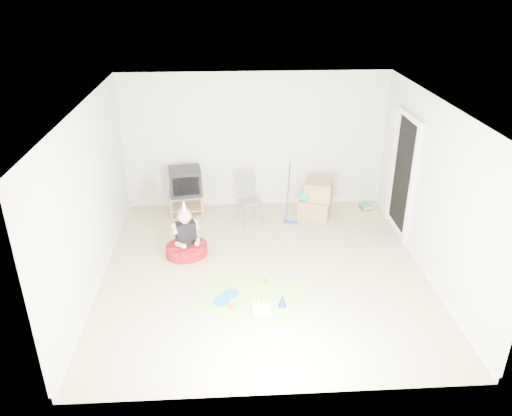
{
  "coord_description": "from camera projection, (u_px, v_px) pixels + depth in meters",
  "views": [
    {
      "loc": [
        -0.51,
        -6.55,
        4.25
      ],
      "look_at": [
        -0.1,
        0.4,
        0.9
      ],
      "focal_mm": 35.0,
      "sensor_mm": 36.0,
      "label": 1
    }
  ],
  "objects": [
    {
      "name": "seated_woman",
      "position": [
        186.0,
        243.0,
        8.11
      ],
      "size": [
        0.88,
        0.88,
        0.99
      ],
      "color": "maroon",
      "rests_on": "ground"
    },
    {
      "name": "blue_party_hat",
      "position": [
        282.0,
        300.0,
        6.91
      ],
      "size": [
        0.13,
        0.13,
        0.18
      ],
      "primitive_type": "cone",
      "rotation": [
        0.0,
        0.0,
        0.06
      ],
      "color": "#183DA9",
      "rests_on": "party_mat"
    },
    {
      "name": "folding_chair",
      "position": [
        250.0,
        201.0,
        9.13
      ],
      "size": [
        0.49,
        0.48,
        0.85
      ],
      "color": "gray",
      "rests_on": "ground"
    },
    {
      "name": "orange_cup_near",
      "position": [
        266.0,
        281.0,
        7.43
      ],
      "size": [
        0.08,
        0.08,
        0.07
      ],
      "primitive_type": "cylinder",
      "rotation": [
        0.0,
        0.0,
        -0.22
      ],
      "color": "orange",
      "rests_on": "party_mat"
    },
    {
      "name": "tv_stand",
      "position": [
        187.0,
        202.0,
        9.5
      ],
      "size": [
        0.67,
        0.44,
        0.4
      ],
      "color": "#966E43",
      "rests_on": "ground"
    },
    {
      "name": "birthday_cake",
      "position": [
        261.0,
        310.0,
        6.81
      ],
      "size": [
        0.26,
        0.21,
        0.13
      ],
      "color": "white",
      "rests_on": "party_mat"
    },
    {
      "name": "ground",
      "position": [
        264.0,
        271.0,
        7.77
      ],
      "size": [
        5.0,
        5.0,
        0.0
      ],
      "primitive_type": "plane",
      "color": "tan",
      "rests_on": "ground"
    },
    {
      "name": "doorway_recess",
      "position": [
        403.0,
        177.0,
        8.53
      ],
      "size": [
        0.02,
        0.9,
        2.05
      ],
      "primitive_type": "cube",
      "color": "black",
      "rests_on": "ground"
    },
    {
      "name": "blue_plate_near",
      "position": [
        231.0,
        293.0,
        7.21
      ],
      "size": [
        0.25,
        0.25,
        0.01
      ],
      "primitive_type": "cylinder",
      "rotation": [
        0.0,
        0.0,
        -0.07
      ],
      "color": "#1667B7",
      "rests_on": "party_mat"
    },
    {
      "name": "crt_tv",
      "position": [
        185.0,
        181.0,
        9.32
      ],
      "size": [
        0.65,
        0.56,
        0.51
      ],
      "primitive_type": "cube",
      "rotation": [
        0.0,
        0.0,
        0.13
      ],
      "color": "black",
      "rests_on": "tv_stand"
    },
    {
      "name": "floor_mop",
      "position": [
        291.0,
        210.0,
        9.11
      ],
      "size": [
        0.28,
        0.35,
        1.07
      ],
      "color": "#2541BA",
      "rests_on": "ground"
    },
    {
      "name": "book_pile",
      "position": [
        365.0,
        206.0,
        9.76
      ],
      "size": [
        0.21,
        0.26,
        0.11
      ],
      "color": "#2A7F53",
      "rests_on": "ground"
    },
    {
      "name": "orange_cup_far",
      "position": [
        233.0,
        307.0,
        6.86
      ],
      "size": [
        0.1,
        0.1,
        0.08
      ],
      "primitive_type": "cylinder",
      "rotation": [
        0.0,
        0.0,
        -0.71
      ],
      "color": "orange",
      "rests_on": "party_mat"
    },
    {
      "name": "blue_plate_far",
      "position": [
        221.0,
        301.0,
        7.04
      ],
      "size": [
        0.34,
        0.34,
        0.01
      ],
      "primitive_type": "cylinder",
      "rotation": [
        0.0,
        0.0,
        -0.43
      ],
      "color": "#1667B7",
      "rests_on": "party_mat"
    },
    {
      "name": "party_mat",
      "position": [
        249.0,
        297.0,
        7.15
      ],
      "size": [
        1.75,
        1.48,
        0.01
      ],
      "primitive_type": "cube",
      "rotation": [
        0.0,
        0.0,
        -0.3
      ],
      "color": "#FF3589",
      "rests_on": "ground"
    },
    {
      "name": "cardboard_boxes",
      "position": [
        316.0,
        201.0,
        9.31
      ],
      "size": [
        0.68,
        0.6,
        0.71
      ],
      "color": "#A2814E",
      "rests_on": "ground"
    }
  ]
}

